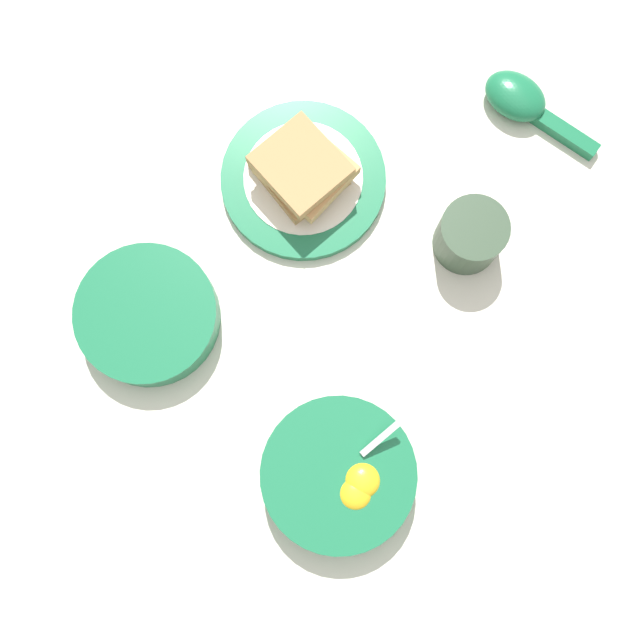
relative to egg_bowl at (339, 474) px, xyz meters
name	(u,v)px	position (x,y,z in m)	size (l,w,h in m)	color
ground_plane	(363,232)	(-0.21, -0.19, -0.02)	(3.00, 3.00, 0.00)	silver
egg_bowl	(339,474)	(0.00, 0.00, 0.00)	(0.17, 0.17, 0.07)	#196B42
toast_plate	(303,180)	(-0.20, -0.29, -0.02)	(0.20, 0.20, 0.01)	#196B42
toast_sandwich	(302,169)	(-0.20, -0.29, 0.02)	(0.10, 0.11, 0.05)	tan
soup_spoon	(522,101)	(-0.46, -0.18, -0.01)	(0.07, 0.16, 0.04)	#196B42
congee_bowl	(148,315)	(0.04, -0.28, 0.00)	(0.16, 0.16, 0.04)	#196B42
drinking_cup	(470,235)	(-0.29, -0.10, 0.01)	(0.08, 0.08, 0.07)	#334733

